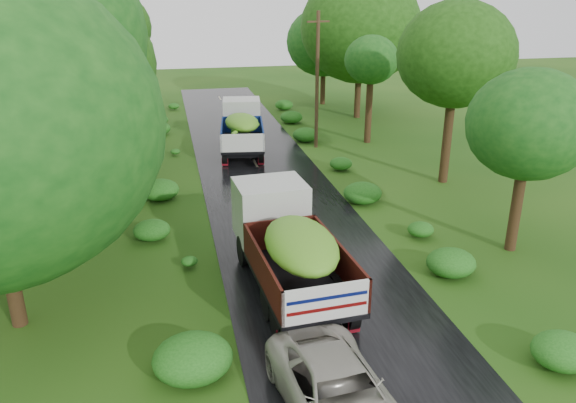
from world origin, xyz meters
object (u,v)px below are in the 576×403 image
object	(u,v)px
utility_pole	(317,80)
truck_far	(242,126)
car	(338,394)
truck_near	(287,240)

from	to	relation	value
utility_pole	truck_far	bearing A→B (deg)	168.97
truck_far	utility_pole	bearing A→B (deg)	6.15
car	truck_far	bearing A→B (deg)	81.96
truck_near	car	xyz separation A→B (m)	(-0.17, -6.35, -0.97)
truck_far	utility_pole	size ratio (longest dim) A/B	0.85
truck_near	utility_pole	world-z (taller)	utility_pole
truck_far	car	xyz separation A→B (m)	(-0.98, -22.97, -0.87)
truck_near	utility_pole	distance (m)	17.56
truck_near	utility_pole	size ratio (longest dim) A/B	0.89
truck_far	car	world-z (taller)	truck_far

